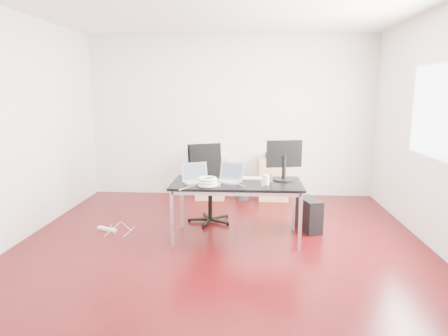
# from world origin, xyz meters

# --- Properties ---
(room_shell) EXTENTS (5.00, 5.00, 5.00)m
(room_shell) POSITION_xyz_m (0.04, 0.00, 1.40)
(room_shell) COLOR #390608
(room_shell) RESTS_ON ground
(desk) EXTENTS (1.60, 0.80, 0.73)m
(desk) POSITION_xyz_m (0.18, 0.25, 0.68)
(desk) COLOR black
(desk) RESTS_ON ground
(office_chair) EXTENTS (0.63, 0.64, 1.08)m
(office_chair) POSITION_xyz_m (-0.25, 0.95, 0.61)
(office_chair) COLOR black
(office_chair) RESTS_ON ground
(filing_cabinet_left) EXTENTS (0.50, 0.50, 0.70)m
(filing_cabinet_left) POSITION_xyz_m (-0.34, 2.23, 0.35)
(filing_cabinet_left) COLOR tan
(filing_cabinet_left) RESTS_ON ground
(filing_cabinet_right) EXTENTS (0.50, 0.50, 0.70)m
(filing_cabinet_right) POSITION_xyz_m (0.75, 2.23, 0.35)
(filing_cabinet_right) COLOR tan
(filing_cabinet_right) RESTS_ON ground
(pc_tower) EXTENTS (0.33, 0.49, 0.44)m
(pc_tower) POSITION_xyz_m (1.13, 0.60, 0.22)
(pc_tower) COLOR black
(pc_tower) RESTS_ON ground
(wastebasket) EXTENTS (0.27, 0.27, 0.28)m
(wastebasket) POSITION_xyz_m (0.22, 2.13, 0.14)
(wastebasket) COLOR black
(wastebasket) RESTS_ON ground
(power_strip) EXTENTS (0.30, 0.18, 0.04)m
(power_strip) POSITION_xyz_m (-1.57, 0.42, 0.02)
(power_strip) COLOR white
(power_strip) RESTS_ON ground
(laptop_left) EXTENTS (0.41, 0.37, 0.23)m
(laptop_left) POSITION_xyz_m (-0.32, 0.21, 0.79)
(laptop_left) COLOR silver
(laptop_left) RESTS_ON desk
(laptop_right) EXTENTS (0.41, 0.38, 0.23)m
(laptop_right) POSITION_xyz_m (0.08, 0.28, 0.79)
(laptop_right) COLOR silver
(laptop_right) RESTS_ON desk
(monitor) EXTENTS (0.45, 0.26, 0.51)m
(monitor) POSITION_xyz_m (0.77, 0.40, 1.01)
(monitor) COLOR black
(monitor) RESTS_ON desk
(keyboard) EXTENTS (0.44, 0.15, 0.02)m
(keyboard) POSITION_xyz_m (0.39, 0.44, 0.74)
(keyboard) COLOR white
(keyboard) RESTS_ON desk
(cup_white) EXTENTS (0.10, 0.10, 0.12)m
(cup_white) POSITION_xyz_m (0.53, 0.14, 0.79)
(cup_white) COLOR white
(cup_white) RESTS_ON desk
(cup_brown) EXTENTS (0.09, 0.09, 0.10)m
(cup_brown) POSITION_xyz_m (0.58, 0.26, 0.78)
(cup_brown) COLOR #532B1C
(cup_brown) RESTS_ON desk
(cable_coil) EXTENTS (0.24, 0.24, 0.11)m
(cable_coil) POSITION_xyz_m (-0.16, 0.01, 0.78)
(cable_coil) COLOR white
(cable_coil) RESTS_ON desk
(power_adapter) EXTENTS (0.08, 0.08, 0.03)m
(power_adapter) POSITION_xyz_m (-0.05, 0.03, 0.74)
(power_adapter) COLOR white
(power_adapter) RESTS_ON desk
(speaker) EXTENTS (0.09, 0.08, 0.18)m
(speaker) POSITION_xyz_m (-0.40, 2.17, 0.79)
(speaker) COLOR #9E9E9E
(speaker) RESTS_ON filing_cabinet_left
(navy_garment) EXTENTS (0.32, 0.27, 0.09)m
(navy_garment) POSITION_xyz_m (0.77, 2.28, 0.74)
(navy_garment) COLOR black
(navy_garment) RESTS_ON filing_cabinet_right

